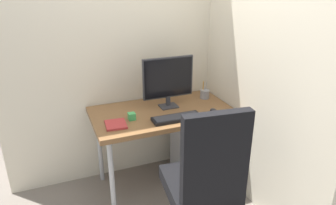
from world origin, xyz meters
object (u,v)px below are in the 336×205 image
object	(u,v)px
office_chair	(205,178)
keyboard	(177,118)
notebook	(116,124)
desk_clamp_accessory	(132,116)
pen_holder	(205,94)
filing_cabinet	(200,144)
monitor	(168,79)
mouse	(213,111)

from	to	relation	value
office_chair	keyboard	bearing A→B (deg)	85.63
notebook	desk_clamp_accessory	world-z (taller)	desk_clamp_accessory
pen_holder	desk_clamp_accessory	size ratio (longest dim) A/B	2.88
office_chair	filing_cabinet	xyz separation A→B (m)	(0.39, 0.80, -0.24)
office_chair	monitor	world-z (taller)	monitor
filing_cabinet	mouse	world-z (taller)	mouse
office_chair	notebook	xyz separation A→B (m)	(-0.45, 0.67, 0.19)
office_chair	pen_holder	xyz separation A→B (m)	(0.49, 0.93, 0.22)
filing_cabinet	notebook	distance (m)	0.95
monitor	desk_clamp_accessory	world-z (taller)	monitor
mouse	desk_clamp_accessory	world-z (taller)	desk_clamp_accessory
office_chair	filing_cabinet	distance (m)	0.92
mouse	pen_holder	xyz separation A→B (m)	(0.09, 0.34, 0.03)
filing_cabinet	pen_holder	distance (m)	0.49
monitor	keyboard	distance (m)	0.38
office_chair	notebook	size ratio (longest dim) A/B	6.24
filing_cabinet	monitor	world-z (taller)	monitor
pen_holder	notebook	distance (m)	0.97
monitor	mouse	size ratio (longest dim) A/B	5.73
monitor	mouse	distance (m)	0.48
pen_holder	filing_cabinet	bearing A→B (deg)	-127.28
desk_clamp_accessory	monitor	bearing A→B (deg)	21.09
notebook	desk_clamp_accessory	bearing A→B (deg)	25.72
pen_holder	mouse	bearing A→B (deg)	-105.59
office_chair	notebook	distance (m)	0.82
mouse	pen_holder	distance (m)	0.35
filing_cabinet	mouse	size ratio (longest dim) A/B	8.28
keyboard	pen_holder	distance (m)	0.56
office_chair	keyboard	distance (m)	0.62
monitor	pen_holder	bearing A→B (deg)	8.31
office_chair	desk_clamp_accessory	xyz separation A→B (m)	(-0.30, 0.72, 0.21)
keyboard	notebook	distance (m)	0.50
office_chair	filing_cabinet	world-z (taller)	office_chair
keyboard	office_chair	bearing A→B (deg)	-94.37
office_chair	monitor	distance (m)	0.98
monitor	notebook	world-z (taller)	monitor
monitor	office_chair	bearing A→B (deg)	-95.44
notebook	desk_clamp_accessory	size ratio (longest dim) A/B	3.08
filing_cabinet	monitor	bearing A→B (deg)	166.84
filing_cabinet	office_chair	bearing A→B (deg)	-115.87
mouse	desk_clamp_accessory	size ratio (longest dim) A/B	1.38
office_chair	desk_clamp_accessory	size ratio (longest dim) A/B	19.20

